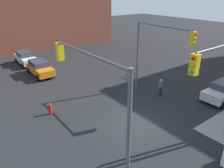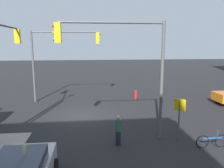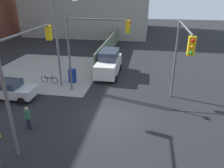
{
  "view_description": "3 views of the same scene",
  "coord_description": "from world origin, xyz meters",
  "px_view_note": "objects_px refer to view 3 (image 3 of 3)",
  "views": [
    {
      "loc": [
        9.81,
        -9.36,
        8.97
      ],
      "look_at": [
        -2.28,
        -0.19,
        2.46
      ],
      "focal_mm": 35.0,
      "sensor_mm": 36.0,
      "label": 1
    },
    {
      "loc": [
        -0.51,
        15.96,
        5.27
      ],
      "look_at": [
        -2.08,
        1.44,
        2.62
      ],
      "focal_mm": 35.0,
      "sensor_mm": 36.0,
      "label": 2
    },
    {
      "loc": [
        -13.14,
        -2.28,
        8.54
      ],
      "look_at": [
        -0.33,
        -0.11,
        2.92
      ],
      "focal_mm": 35.0,
      "sensor_mm": 36.0,
      "label": 3
    }
  ],
  "objects_px": {
    "traffic_signal_nw_corner": "(27,64)",
    "sedan_silver": "(9,89)",
    "pedestrian_crossing": "(28,118)",
    "bicycle_leaning_on_fence": "(49,80)",
    "traffic_signal_ne_corner": "(92,41)",
    "mailbox_blue": "(72,75)",
    "traffic_signal_se_corner": "(181,51)",
    "street_lamp_corner": "(60,37)",
    "van_white_delivery": "(109,63)"
  },
  "relations": [
    {
      "from": "traffic_signal_nw_corner",
      "to": "traffic_signal_se_corner",
      "type": "xyz_separation_m",
      "value": [
        4.34,
        -9.0,
        0.02
      ]
    },
    {
      "from": "traffic_signal_se_corner",
      "to": "bicycle_leaning_on_fence",
      "type": "relative_size",
      "value": 3.71
    },
    {
      "from": "traffic_signal_nw_corner",
      "to": "street_lamp_corner",
      "type": "distance_m",
      "value": 7.37
    },
    {
      "from": "traffic_signal_ne_corner",
      "to": "street_lamp_corner",
      "type": "bearing_deg",
      "value": 79.54
    },
    {
      "from": "mailbox_blue",
      "to": "pedestrian_crossing",
      "type": "bearing_deg",
      "value": 178.6
    },
    {
      "from": "street_lamp_corner",
      "to": "pedestrian_crossing",
      "type": "xyz_separation_m",
      "value": [
        -7.06,
        -0.26,
        -3.85
      ]
    },
    {
      "from": "traffic_signal_ne_corner",
      "to": "mailbox_blue",
      "type": "distance_m",
      "value": 4.94
    },
    {
      "from": "traffic_signal_ne_corner",
      "to": "mailbox_blue",
      "type": "relative_size",
      "value": 4.55
    },
    {
      "from": "traffic_signal_ne_corner",
      "to": "bicycle_leaning_on_fence",
      "type": "height_order",
      "value": "traffic_signal_ne_corner"
    },
    {
      "from": "traffic_signal_ne_corner",
      "to": "bicycle_leaning_on_fence",
      "type": "relative_size",
      "value": 3.71
    },
    {
      "from": "traffic_signal_nw_corner",
      "to": "sedan_silver",
      "type": "xyz_separation_m",
      "value": [
        4.11,
        4.52,
        -3.81
      ]
    },
    {
      "from": "traffic_signal_nw_corner",
      "to": "mailbox_blue",
      "type": "xyz_separation_m",
      "value": [
        8.45,
        0.5,
        -3.89
      ]
    },
    {
      "from": "traffic_signal_nw_corner",
      "to": "bicycle_leaning_on_fence",
      "type": "relative_size",
      "value": 3.71
    },
    {
      "from": "sedan_silver",
      "to": "mailbox_blue",
      "type": "bearing_deg",
      "value": -42.79
    },
    {
      "from": "sedan_silver",
      "to": "bicycle_leaning_on_fence",
      "type": "distance_m",
      "value": 4.19
    },
    {
      "from": "street_lamp_corner",
      "to": "sedan_silver",
      "type": "bearing_deg",
      "value": 131.96
    },
    {
      "from": "traffic_signal_ne_corner",
      "to": "van_white_delivery",
      "type": "xyz_separation_m",
      "value": [
        4.4,
        -0.63,
        -3.35
      ]
    },
    {
      "from": "traffic_signal_nw_corner",
      "to": "sedan_silver",
      "type": "bearing_deg",
      "value": 47.73
    },
    {
      "from": "street_lamp_corner",
      "to": "traffic_signal_nw_corner",
      "type": "bearing_deg",
      "value": -172.53
    },
    {
      "from": "traffic_signal_nw_corner",
      "to": "van_white_delivery",
      "type": "height_order",
      "value": "traffic_signal_nw_corner"
    },
    {
      "from": "pedestrian_crossing",
      "to": "bicycle_leaning_on_fence",
      "type": "xyz_separation_m",
      "value": [
        7.6,
        2.0,
        -0.5
      ]
    },
    {
      "from": "traffic_signal_ne_corner",
      "to": "sedan_silver",
      "type": "xyz_separation_m",
      "value": [
        -2.64,
        6.59,
        -3.78
      ]
    },
    {
      "from": "traffic_signal_se_corner",
      "to": "traffic_signal_ne_corner",
      "type": "distance_m",
      "value": 7.34
    },
    {
      "from": "pedestrian_crossing",
      "to": "traffic_signal_se_corner",
      "type": "bearing_deg",
      "value": -59.14
    },
    {
      "from": "traffic_signal_se_corner",
      "to": "traffic_signal_ne_corner",
      "type": "height_order",
      "value": "same"
    },
    {
      "from": "traffic_signal_ne_corner",
      "to": "van_white_delivery",
      "type": "height_order",
      "value": "traffic_signal_ne_corner"
    },
    {
      "from": "sedan_silver",
      "to": "van_white_delivery",
      "type": "height_order",
      "value": "van_white_delivery"
    },
    {
      "from": "traffic_signal_nw_corner",
      "to": "bicycle_leaning_on_fence",
      "type": "height_order",
      "value": "traffic_signal_nw_corner"
    },
    {
      "from": "traffic_signal_nw_corner",
      "to": "bicycle_leaning_on_fence",
      "type": "distance_m",
      "value": 9.35
    },
    {
      "from": "traffic_signal_se_corner",
      "to": "traffic_signal_ne_corner",
      "type": "relative_size",
      "value": 1.0
    },
    {
      "from": "traffic_signal_se_corner",
      "to": "traffic_signal_ne_corner",
      "type": "bearing_deg",
      "value": 70.79
    },
    {
      "from": "traffic_signal_nw_corner",
      "to": "van_white_delivery",
      "type": "distance_m",
      "value": 11.96
    },
    {
      "from": "traffic_signal_nw_corner",
      "to": "traffic_signal_se_corner",
      "type": "height_order",
      "value": "same"
    },
    {
      "from": "sedan_silver",
      "to": "van_white_delivery",
      "type": "xyz_separation_m",
      "value": [
        7.04,
        -7.22,
        0.44
      ]
    },
    {
      "from": "traffic_signal_ne_corner",
      "to": "traffic_signal_se_corner",
      "type": "bearing_deg",
      "value": -109.21
    },
    {
      "from": "van_white_delivery",
      "to": "bicycle_leaning_on_fence",
      "type": "height_order",
      "value": "van_white_delivery"
    },
    {
      "from": "traffic_signal_ne_corner",
      "to": "mailbox_blue",
      "type": "height_order",
      "value": "traffic_signal_ne_corner"
    },
    {
      "from": "traffic_signal_nw_corner",
      "to": "sedan_silver",
      "type": "relative_size",
      "value": 1.55
    },
    {
      "from": "sedan_silver",
      "to": "van_white_delivery",
      "type": "relative_size",
      "value": 0.78
    },
    {
      "from": "pedestrian_crossing",
      "to": "traffic_signal_ne_corner",
      "type": "bearing_deg",
      "value": -15.07
    },
    {
      "from": "traffic_signal_se_corner",
      "to": "street_lamp_corner",
      "type": "distance_m",
      "value": 10.39
    },
    {
      "from": "traffic_signal_ne_corner",
      "to": "sedan_silver",
      "type": "bearing_deg",
      "value": 111.85
    },
    {
      "from": "traffic_signal_se_corner",
      "to": "sedan_silver",
      "type": "height_order",
      "value": "traffic_signal_se_corner"
    },
    {
      "from": "traffic_signal_ne_corner",
      "to": "street_lamp_corner",
      "type": "xyz_separation_m",
      "value": [
        0.56,
        3.03,
        0.07
      ]
    },
    {
      "from": "pedestrian_crossing",
      "to": "bicycle_leaning_on_fence",
      "type": "height_order",
      "value": "pedestrian_crossing"
    },
    {
      "from": "traffic_signal_se_corner",
      "to": "street_lamp_corner",
      "type": "bearing_deg",
      "value": 73.38
    },
    {
      "from": "traffic_signal_se_corner",
      "to": "sedan_silver",
      "type": "distance_m",
      "value": 14.05
    },
    {
      "from": "traffic_signal_se_corner",
      "to": "pedestrian_crossing",
      "type": "relative_size",
      "value": 3.97
    },
    {
      "from": "traffic_signal_nw_corner",
      "to": "mailbox_blue",
      "type": "relative_size",
      "value": 4.55
    },
    {
      "from": "traffic_signal_ne_corner",
      "to": "bicycle_leaning_on_fence",
      "type": "distance_m",
      "value": 6.5
    }
  ]
}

